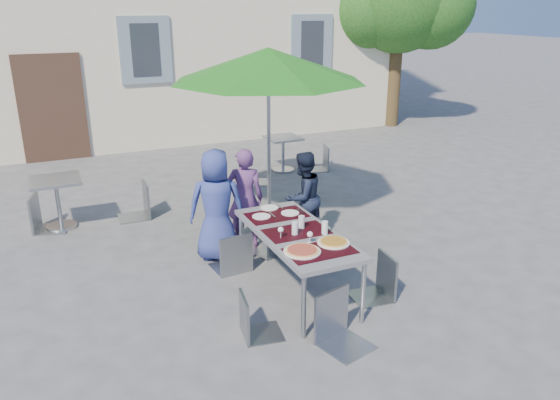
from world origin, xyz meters
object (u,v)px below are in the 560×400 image
patio_umbrella (268,66)px  chair_3 (253,292)px  chair_0 (232,229)px  cafe_table_1 (283,149)px  pizza_near_left (302,251)px  child_0 (217,205)px  chair_5 (340,289)px  bg_chair_l_1 (252,153)px  pizza_near_right (333,242)px  bg_chair_r_0 (137,179)px  cafe_table_0 (57,194)px  child_2 (303,197)px  dining_table (297,236)px  bg_chair_l_0 (39,191)px  chair_1 (273,216)px  bg_chair_r_1 (322,143)px  chair_2 (305,212)px  chair_4 (381,252)px  child_1 (245,198)px

patio_umbrella → chair_3: bearing=-116.1°
chair_0 → cafe_table_1: bearing=57.3°
pizza_near_left → child_0: bearing=101.4°
chair_5 → bg_chair_l_1: bearing=77.7°
pizza_near_right → bg_chair_r_0: bearing=111.5°
pizza_near_right → cafe_table_1: (1.67, 4.92, -0.33)m
chair_0 → chair_5: size_ratio=0.98×
bg_chair_l_1 → cafe_table_0: bearing=-166.2°
child_2 → cafe_table_1: bearing=-130.7°
dining_table → bg_chair_l_0: bearing=129.1°
dining_table → pizza_near_left: bearing=-109.9°
bg_chair_l_1 → pizza_near_right: bearing=-100.6°
pizza_near_right → bg_chair_l_0: 4.56m
chair_5 → patio_umbrella: size_ratio=0.35×
pizza_near_right → chair_1: (-0.06, 1.48, -0.22)m
bg_chair_r_0 → bg_chair_l_1: 2.39m
pizza_near_left → bg_chair_r_0: (-1.00, 3.62, -0.16)m
bg_chair_r_0 → cafe_table_1: bg_chair_r_0 is taller
pizza_near_left → bg_chair_l_1: bearing=74.7°
bg_chair_r_1 → chair_1: bearing=-127.5°
pizza_near_right → bg_chair_r_0: 3.84m
chair_5 → patio_umbrella: patio_umbrella is taller
chair_5 → child_0: bearing=101.6°
chair_0 → chair_1: bearing=21.4°
chair_2 → cafe_table_0: chair_2 is taller
pizza_near_right → chair_2: 1.55m
child_0 → chair_4: (1.33, -1.71, -0.18)m
chair_3 → cafe_table_1: (2.66, 5.10, -0.06)m
chair_0 → bg_chair_l_1: bg_chair_l_1 is taller
child_1 → bg_chair_l_1: bearing=-89.6°
pizza_near_right → chair_0: chair_0 is taller
chair_1 → patio_umbrella: (0.45, 1.16, 1.77)m
cafe_table_0 → bg_chair_r_0: bg_chair_r_0 is taller
child_2 → chair_5: child_2 is taller
pizza_near_right → cafe_table_0: bearing=125.3°
child_0 → chair_0: size_ratio=1.50×
chair_1 → chair_2: 0.47m
chair_1 → bg_chair_l_0: (-2.73, 2.13, 0.06)m
child_2 → bg_chair_r_0: bearing=-64.7°
child_2 → chair_5: (-0.77, -2.34, -0.05)m
chair_0 → chair_2: 1.14m
dining_table → cafe_table_0: bearing=126.5°
chair_1 → chair_5: size_ratio=0.94×
chair_4 → patio_umbrella: 3.21m
chair_1 → child_0: bearing=163.8°
chair_2 → bg_chair_l_1: 3.00m
cafe_table_0 → dining_table: bearing=-53.5°
pizza_near_left → chair_2: 1.74m
dining_table → chair_3: size_ratio=2.15×
child_0 → cafe_table_1: 4.05m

